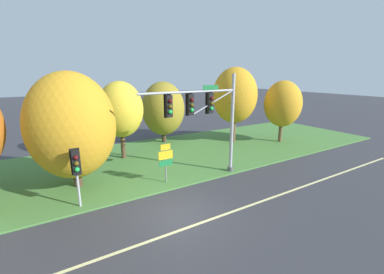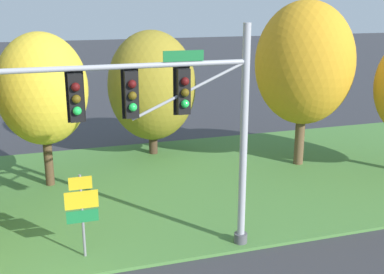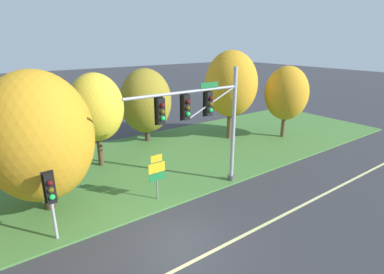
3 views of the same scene
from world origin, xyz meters
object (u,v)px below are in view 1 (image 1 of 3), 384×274
Objects in this scene: tree_behind_signpost at (72,126)px; tree_tall_centre at (163,109)px; tree_mid_verge at (121,110)px; route_sign_post at (166,158)px; pedestrian_signal_near_kerb at (76,166)px; tree_furthest_back at (283,104)px; traffic_signal_mast at (207,113)px; tree_right_far at (235,96)px.

tree_tall_centre is (8.75, 6.48, -0.39)m from tree_behind_signpost.
tree_behind_signpost is 1.12× the size of tree_mid_verge.
route_sign_post is 6.54m from tree_mid_verge.
pedestrian_signal_near_kerb is at bearing -95.99° from tree_behind_signpost.
tree_mid_verge is (3.91, 3.75, 0.19)m from tree_behind_signpost.
tree_furthest_back is (9.83, -5.82, 0.44)m from tree_tall_centre.
pedestrian_signal_near_kerb is (-7.59, 0.04, -1.99)m from traffic_signal_mast.
tree_tall_centre is at bearing 65.35° from route_sign_post.
tree_furthest_back is (11.29, 3.57, -0.50)m from traffic_signal_mast.
tree_right_far is at bearing 21.64° from pedestrian_signal_near_kerb.
tree_behind_signpost is at bearing -143.46° from tree_tall_centre.
traffic_signal_mast reaches higher than pedestrian_signal_near_kerb.
tree_right_far is at bearing -3.65° from tree_mid_verge.
tree_behind_signpost reaches higher than tree_furthest_back.
route_sign_post is 0.43× the size of tree_tall_centre.
tree_right_far is at bearing 148.63° from tree_furthest_back.
pedestrian_signal_near_kerb is at bearing -122.48° from tree_mid_verge.
tree_behind_signpost is at bearing 84.01° from pedestrian_signal_near_kerb.
pedestrian_signal_near_kerb is at bearing -169.42° from tree_furthest_back.
traffic_signal_mast is 1.14× the size of tree_tall_centre.
pedestrian_signal_near_kerb is 0.46× the size of tree_behind_signpost.
tree_tall_centre reaches higher than route_sign_post.
tree_behind_signpost is (-4.71, 2.32, 2.10)m from route_sign_post.
tree_mid_verge is at bearing 116.92° from traffic_signal_mast.
tree_behind_signpost reaches higher than tree_tall_centre.
tree_behind_signpost is 18.59m from tree_furthest_back.
tree_mid_verge is at bearing 176.35° from tree_right_far.
tree_furthest_back reaches higher than pedestrian_signal_near_kerb.
route_sign_post is 14.35m from tree_furthest_back.
tree_tall_centre is 11.43m from tree_furthest_back.
tree_tall_centre is at bearing 149.37° from tree_furthest_back.
tree_furthest_back is (13.87, 2.99, 2.14)m from route_sign_post.
tree_mid_verge reaches higher than tree_tall_centre.
tree_mid_verge is at bearing 43.82° from tree_behind_signpost.
tree_behind_signpost reaches higher than traffic_signal_mast.
route_sign_post is at bearing 6.15° from pedestrian_signal_near_kerb.
tree_furthest_back is (14.67, -3.09, -0.15)m from tree_mid_verge.
tree_right_far is (10.73, -0.68, 0.64)m from tree_mid_verge.
route_sign_post is 0.37× the size of tree_behind_signpost.
tree_mid_verge is at bearing 57.52° from pedestrian_signal_near_kerb.
traffic_signal_mast reaches higher than tree_mid_verge.
tree_tall_centre is at bearing 149.87° from tree_right_far.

